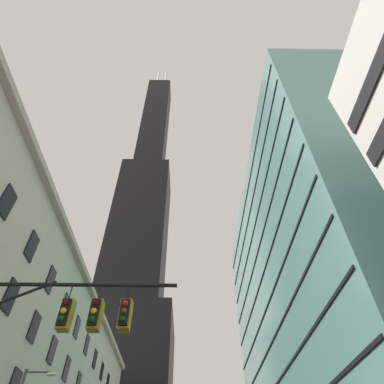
{
  "coord_description": "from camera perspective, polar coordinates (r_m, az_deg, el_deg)",
  "views": [
    {
      "loc": [
        1.27,
        -7.92,
        1.49
      ],
      "look_at": [
        1.72,
        26.83,
        36.85
      ],
      "focal_mm": 30.45,
      "sensor_mm": 36.0,
      "label": 1
    }
  ],
  "objects": [
    {
      "name": "dark_skyscraper",
      "position": [
        103.0,
        -9.99,
        -12.48
      ],
      "size": [
        24.94,
        24.94,
        190.0
      ],
      "color": "black",
      "rests_on": "ground"
    },
    {
      "name": "traffic_signal_mast",
      "position": [
        12.38,
        -24.14,
        -21.92
      ],
      "size": [
        7.51,
        0.63,
        7.6
      ],
      "color": "black",
      "rests_on": "sidewalk_left"
    },
    {
      "name": "glass_office_midrise",
      "position": [
        47.34,
        23.16,
        -16.46
      ],
      "size": [
        17.37,
        45.58,
        43.72
      ],
      "color": "slate",
      "rests_on": "ground"
    }
  ]
}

